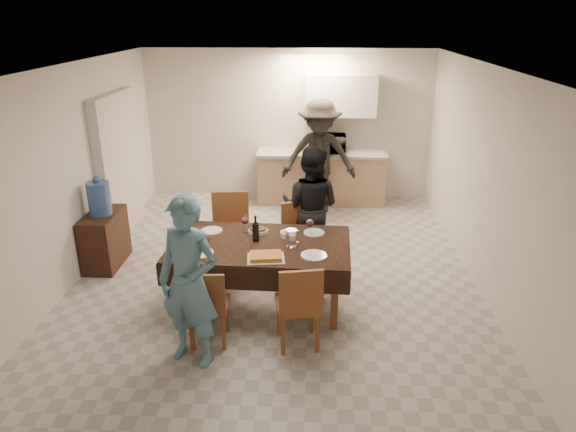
# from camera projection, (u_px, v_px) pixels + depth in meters

# --- Properties ---
(floor) EXTENTS (5.00, 6.00, 0.02)m
(floor) POSITION_uv_depth(u_px,v_px,m) (277.00, 270.00, 6.74)
(floor) COLOR #AAAAA5
(floor) RESTS_ON ground
(ceiling) EXTENTS (5.00, 6.00, 0.02)m
(ceiling) POSITION_uv_depth(u_px,v_px,m) (275.00, 65.00, 5.78)
(ceiling) COLOR white
(ceiling) RESTS_ON wall_back
(wall_back) EXTENTS (5.00, 0.02, 2.60)m
(wall_back) POSITION_uv_depth(u_px,v_px,m) (288.00, 125.00, 9.04)
(wall_back) COLOR silver
(wall_back) RESTS_ON floor
(wall_front) EXTENTS (5.00, 0.02, 2.60)m
(wall_front) POSITION_uv_depth(u_px,v_px,m) (244.00, 307.00, 3.48)
(wall_front) COLOR silver
(wall_front) RESTS_ON floor
(wall_left) EXTENTS (0.02, 6.00, 2.60)m
(wall_left) POSITION_uv_depth(u_px,v_px,m) (76.00, 173.00, 6.38)
(wall_left) COLOR silver
(wall_left) RESTS_ON floor
(wall_right) EXTENTS (0.02, 6.00, 2.60)m
(wall_right) POSITION_uv_depth(u_px,v_px,m) (484.00, 179.00, 6.14)
(wall_right) COLOR silver
(wall_right) RESTS_ON floor
(stub_partition) EXTENTS (0.15, 1.40, 2.10)m
(stub_partition) POSITION_uv_depth(u_px,v_px,m) (119.00, 165.00, 7.58)
(stub_partition) COLOR beige
(stub_partition) RESTS_ON floor
(kitchen_base_cabinet) EXTENTS (2.20, 0.60, 0.86)m
(kitchen_base_cabinet) POSITION_uv_depth(u_px,v_px,m) (321.00, 178.00, 9.04)
(kitchen_base_cabinet) COLOR tan
(kitchen_base_cabinet) RESTS_ON floor
(kitchen_worktop) EXTENTS (2.24, 0.64, 0.05)m
(kitchen_worktop) POSITION_uv_depth(u_px,v_px,m) (322.00, 153.00, 8.87)
(kitchen_worktop) COLOR #999894
(kitchen_worktop) RESTS_ON kitchen_base_cabinet
(upper_cabinet) EXTENTS (1.20, 0.34, 0.70)m
(upper_cabinet) POSITION_uv_depth(u_px,v_px,m) (341.00, 95.00, 8.63)
(upper_cabinet) COLOR silver
(upper_cabinet) RESTS_ON wall_back
(dining_table) EXTENTS (2.02, 1.23, 0.77)m
(dining_table) POSITION_uv_depth(u_px,v_px,m) (260.00, 246.00, 5.71)
(dining_table) COLOR black
(dining_table) RESTS_ON floor
(chair_near_left) EXTENTS (0.41, 0.41, 0.46)m
(chair_near_left) POSITION_uv_depth(u_px,v_px,m) (206.00, 300.00, 5.04)
(chair_near_left) COLOR brown
(chair_near_left) RESTS_ON floor
(chair_near_right) EXTENTS (0.49, 0.49, 0.50)m
(chair_near_right) POSITION_uv_depth(u_px,v_px,m) (298.00, 299.00, 4.98)
(chair_near_right) COLOR brown
(chair_near_right) RESTS_ON floor
(chair_far_left) EXTENTS (0.53, 0.53, 0.56)m
(chair_far_left) POSITION_uv_depth(u_px,v_px,m) (229.00, 230.00, 6.38)
(chair_far_left) COLOR brown
(chair_far_left) RESTS_ON floor
(chair_far_right) EXTENTS (0.54, 0.56, 0.50)m
(chair_far_right) POSITION_uv_depth(u_px,v_px,m) (302.00, 236.00, 6.37)
(chair_far_right) COLOR brown
(chair_far_right) RESTS_ON floor
(console) EXTENTS (0.39, 0.78, 0.73)m
(console) POSITION_uv_depth(u_px,v_px,m) (105.00, 239.00, 6.78)
(console) COLOR black
(console) RESTS_ON floor
(water_jug) EXTENTS (0.29, 0.29, 0.43)m
(water_jug) POSITION_uv_depth(u_px,v_px,m) (99.00, 198.00, 6.57)
(water_jug) COLOR #3B64AB
(water_jug) RESTS_ON console
(wine_bottle) EXTENTS (0.08, 0.08, 0.30)m
(wine_bottle) POSITION_uv_depth(u_px,v_px,m) (256.00, 229.00, 5.69)
(wine_bottle) COLOR black
(wine_bottle) RESTS_ON dining_table
(water_pitcher) EXTENTS (0.12, 0.12, 0.19)m
(water_pitcher) POSITION_uv_depth(u_px,v_px,m) (291.00, 238.00, 5.60)
(water_pitcher) COLOR white
(water_pitcher) RESTS_ON dining_table
(savoury_tart) EXTENTS (0.42, 0.33, 0.05)m
(savoury_tart) POSITION_uv_depth(u_px,v_px,m) (266.00, 256.00, 5.33)
(savoury_tart) COLOR gold
(savoury_tart) RESTS_ON dining_table
(salad_bowl) EXTENTS (0.17, 0.17, 0.07)m
(salad_bowl) POSITION_uv_depth(u_px,v_px,m) (288.00, 234.00, 5.84)
(salad_bowl) COLOR silver
(salad_bowl) RESTS_ON dining_table
(mushroom_dish) EXTENTS (0.21, 0.21, 0.04)m
(mushroom_dish) POSITION_uv_depth(u_px,v_px,m) (258.00, 231.00, 5.95)
(mushroom_dish) COLOR silver
(mushroom_dish) RESTS_ON dining_table
(wine_glass_a) EXTENTS (0.09, 0.09, 0.21)m
(wine_glass_a) POSITION_uv_depth(u_px,v_px,m) (206.00, 243.00, 5.45)
(wine_glass_a) COLOR white
(wine_glass_a) RESTS_ON dining_table
(wine_glass_b) EXTENTS (0.09, 0.09, 0.20)m
(wine_glass_b) POSITION_uv_depth(u_px,v_px,m) (310.00, 227.00, 5.87)
(wine_glass_b) COLOR white
(wine_glass_b) RESTS_ON dining_table
(wine_glass_c) EXTENTS (0.09, 0.09, 0.20)m
(wine_glass_c) POSITION_uv_depth(u_px,v_px,m) (245.00, 224.00, 5.95)
(wine_glass_c) COLOR white
(wine_glass_c) RESTS_ON dining_table
(plate_near_left) EXTENTS (0.27, 0.27, 0.02)m
(plate_near_left) POSITION_uv_depth(u_px,v_px,m) (201.00, 253.00, 5.45)
(plate_near_left) COLOR silver
(plate_near_left) RESTS_ON dining_table
(plate_near_right) EXTENTS (0.28, 0.28, 0.02)m
(plate_near_right) POSITION_uv_depth(u_px,v_px,m) (314.00, 255.00, 5.39)
(plate_near_right) COLOR silver
(plate_near_right) RESTS_ON dining_table
(plate_far_left) EXTENTS (0.25, 0.25, 0.01)m
(plate_far_left) POSITION_uv_depth(u_px,v_px,m) (212.00, 231.00, 6.00)
(plate_far_left) COLOR silver
(plate_far_left) RESTS_ON dining_table
(plate_far_right) EXTENTS (0.24, 0.24, 0.01)m
(plate_far_right) POSITION_uv_depth(u_px,v_px,m) (314.00, 233.00, 5.95)
(plate_far_right) COLOR silver
(plate_far_right) RESTS_ON dining_table
(microwave) EXTENTS (0.55, 0.37, 0.30)m
(microwave) POSITION_uv_depth(u_px,v_px,m) (330.00, 143.00, 8.80)
(microwave) COLOR silver
(microwave) RESTS_ON kitchen_worktop
(person_near) EXTENTS (0.71, 0.58, 1.69)m
(person_near) POSITION_uv_depth(u_px,v_px,m) (189.00, 282.00, 4.72)
(person_near) COLOR teal
(person_near) RESTS_ON floor
(person_far) EXTENTS (0.93, 0.81, 1.62)m
(person_far) POSITION_uv_depth(u_px,v_px,m) (310.00, 207.00, 6.63)
(person_far) COLOR black
(person_far) RESTS_ON floor
(person_kitchen) EXTENTS (1.22, 0.70, 1.88)m
(person_kitchen) POSITION_uv_depth(u_px,v_px,m) (319.00, 157.00, 8.43)
(person_kitchen) COLOR black
(person_kitchen) RESTS_ON floor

